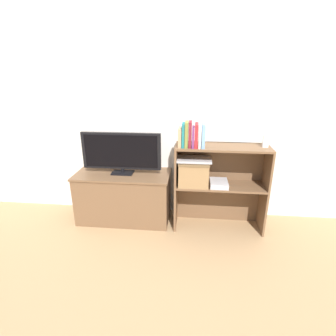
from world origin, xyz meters
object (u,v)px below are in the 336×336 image
Objects in this scene: book_crimson at (196,135)px; tv_stand at (124,196)px; baby_monitor at (266,141)px; laptop at (194,159)px; book_plum at (193,137)px; book_ivory at (200,136)px; book_tan at (180,137)px; book_olive at (187,134)px; book_teal at (183,135)px; tv at (121,152)px; storage_basket_left at (194,171)px; magazine_stack at (219,183)px; book_maroon at (190,134)px; book_skyblue at (203,136)px.

tv_stand is at bearing 170.97° from book_crimson.
baby_monitor is 0.43× the size of laptop.
book_ivory is (0.06, 0.00, 0.01)m from book_plum.
book_olive is (0.06, 0.00, 0.03)m from book_tan.
book_ivory reaches higher than book_tan.
book_olive is at bearing -10.24° from tv_stand.
book_teal reaches higher than baby_monitor.
book_plum is 0.03m from book_crimson.
book_teal reaches higher than book_plum.
book_plum is (0.72, -0.12, 0.20)m from tv.
storage_basket_left is 0.27m from magazine_stack.
book_maroon is 0.57m from magazine_stack.
book_olive is at bearing -150.80° from storage_basket_left.
book_skyblue reaches higher than baby_monitor.
book_maroon reaches higher than storage_basket_left.
magazine_stack is at bearing -5.70° from laptop.
book_ivory is 1.40× the size of baby_monitor.
baby_monitor is at bearing 4.38° from book_teal.
book_maroon reaches higher than magazine_stack.
book_teal is at bearing -158.07° from storage_basket_left.
tv_stand is 4.49× the size of book_crimson.
book_olive is 0.12m from book_ivory.
baby_monitor reaches higher than magazine_stack.
book_crimson is (0.75, -0.12, 0.22)m from tv.
laptop is (0.11, 0.04, -0.25)m from book_teal.
magazine_stack is (0.20, 0.02, -0.47)m from book_ivory.
book_plum is at bearing -9.38° from tv_stand.
book_tan reaches higher than tv.
baby_monitor reaches higher than storage_basket_left.
book_plum reaches higher than tv.
book_skyblue is at bearing 0.00° from book_maroon.
book_olive reaches higher than book_ivory.
laptop is at bearing 150.62° from book_skyblue.
book_maroon is 0.12m from book_skyblue.
magazine_stack is (0.36, 0.02, -0.48)m from book_teal.
book_tan is at bearing 180.00° from book_plum.
baby_monitor is at bearing -2.52° from tv_stand.
tv is at bearing 174.22° from laptop.
book_tan is at bearing 180.00° from book_olive.
book_teal is 0.27m from laptop.
tv_stand is 4.23× the size of book_olive.
tv_stand reaches higher than magazine_stack.
book_maroon is 1.26× the size of book_plum.
baby_monitor is at bearing 5.63° from magazine_stack.
book_plum reaches higher than baby_monitor.
tv is 2.77× the size of storage_basket_left.
book_skyblue is at bearing 0.00° from book_tan.
book_plum is at bearing 0.00° from book_olive.
book_plum is 0.36m from storage_basket_left.
book_skyblue is 0.66× the size of laptop.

